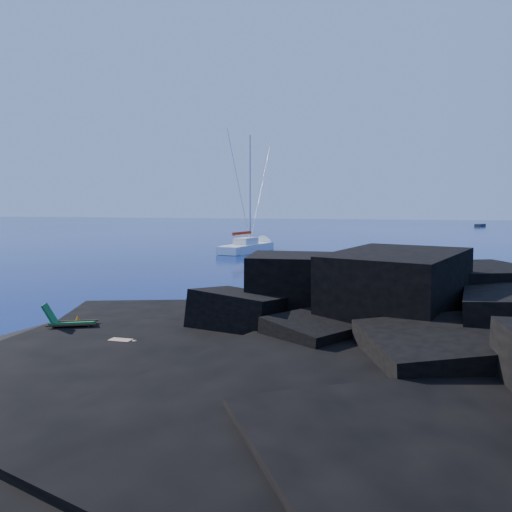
{
  "coord_description": "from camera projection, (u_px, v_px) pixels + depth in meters",
  "views": [
    {
      "loc": [
        14.27,
        -14.17,
        4.9
      ],
      "look_at": [
        4.91,
        14.2,
        2.0
      ],
      "focal_mm": 35.0,
      "sensor_mm": 36.0,
      "label": 1
    }
  ],
  "objects": [
    {
      "name": "sunbather",
      "position": [
        121.0,
        343.0,
        16.2
      ],
      "size": [
        1.6,
        0.57,
        0.27
      ],
      "primitive_type": null,
      "rotation": [
        0.0,
        0.0,
        0.05
      ],
      "color": "tan",
      "rests_on": "towel"
    },
    {
      "name": "marker_cone",
      "position": [
        78.0,
        322.0,
        18.65
      ],
      "size": [
        0.47,
        0.47,
        0.56
      ],
      "primitive_type": "cone",
      "rotation": [
        0.0,
        0.0,
        0.35
      ],
      "color": "orange",
      "rests_on": "beach"
    },
    {
      "name": "distant_boat_a",
      "position": [
        480.0,
        226.0,
        130.43
      ],
      "size": [
        3.23,
        5.19,
        0.66
      ],
      "primitive_type": "cube",
      "rotation": [
        0.0,
        0.0,
        -0.37
      ],
      "color": "#222327",
      "rests_on": "ground"
    },
    {
      "name": "ground",
      "position": [
        8.0,
        341.0,
        18.32
      ],
      "size": [
        400.0,
        400.0,
        0.0
      ],
      "primitive_type": "plane",
      "color": "#030634",
      "rests_on": "ground"
    },
    {
      "name": "towel",
      "position": [
        121.0,
        347.0,
        16.22
      ],
      "size": [
        1.7,
        0.87,
        0.04
      ],
      "primitive_type": "cube",
      "rotation": [
        0.0,
        0.0,
        0.05
      ],
      "color": "white",
      "rests_on": "beach"
    },
    {
      "name": "surf_foam",
      "position": [
        191.0,
        322.0,
        21.49
      ],
      "size": [
        10.0,
        8.0,
        0.06
      ],
      "primitive_type": null,
      "color": "white",
      "rests_on": "ground"
    },
    {
      "name": "headland",
      "position": [
        377.0,
        351.0,
        17.1
      ],
      "size": [
        24.0,
        24.0,
        3.6
      ],
      "primitive_type": null,
      "color": "black",
      "rests_on": "ground"
    },
    {
      "name": "sailboat",
      "position": [
        248.0,
        252.0,
        55.4
      ],
      "size": [
        4.4,
        12.6,
        12.95
      ],
      "primitive_type": null,
      "rotation": [
        0.0,
        0.0,
        -0.15
      ],
      "color": "white",
      "rests_on": "ground"
    },
    {
      "name": "deck_chair",
      "position": [
        72.0,
        317.0,
        18.06
      ],
      "size": [
        1.92,
        1.5,
        1.21
      ],
      "primitive_type": null,
      "rotation": [
        0.0,
        0.0,
        0.48
      ],
      "color": "#166531",
      "rests_on": "beach"
    },
    {
      "name": "beach",
      "position": [
        122.0,
        349.0,
        17.39
      ],
      "size": [
        9.08,
        6.86,
        0.7
      ],
      "primitive_type": "cube",
      "rotation": [
        0.0,
        0.0,
        -0.1
      ],
      "color": "black",
      "rests_on": "ground"
    }
  ]
}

